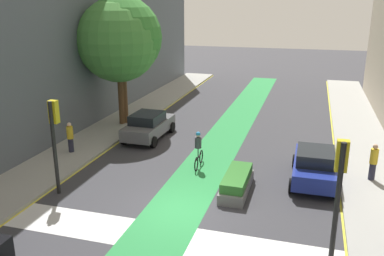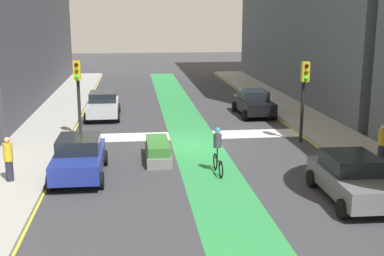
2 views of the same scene
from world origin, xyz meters
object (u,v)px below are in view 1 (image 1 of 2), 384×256
(traffic_signal_near_left, at_px, (54,129))
(car_grey_left_far, at_px, (149,125))
(pedestrian_sidewalk_left_a, at_px, (70,137))
(median_planter, at_px, (237,183))
(traffic_signal_near_right, at_px, (339,179))
(cyclist_in_lane, at_px, (198,149))
(street_tree_near, at_px, (118,41))
(car_blue_right_far, at_px, (315,165))
(pedestrian_sidewalk_right_a, at_px, (373,162))
(street_tree_far, at_px, (122,37))

(traffic_signal_near_left, xyz_separation_m, car_grey_left_far, (0.92, 7.77, -2.01))
(pedestrian_sidewalk_left_a, distance_m, median_planter, 9.46)
(traffic_signal_near_right, xyz_separation_m, cyclist_in_lane, (-6.01, 6.20, -1.84))
(street_tree_near, relative_size, median_planter, 2.61)
(cyclist_in_lane, distance_m, pedestrian_sidewalk_left_a, 6.96)
(traffic_signal_near_right, xyz_separation_m, pedestrian_sidewalk_left_a, (-12.97, 6.03, -1.84))
(cyclist_in_lane, bearing_deg, car_blue_right_far, -1.58)
(traffic_signal_near_left, relative_size, median_planter, 1.32)
(car_grey_left_far, height_order, pedestrian_sidewalk_right_a, pedestrian_sidewalk_right_a)
(traffic_signal_near_left, bearing_deg, pedestrian_sidewalk_right_a, 20.29)
(cyclist_in_lane, bearing_deg, pedestrian_sidewalk_left_a, -178.65)
(car_grey_left_far, xyz_separation_m, median_planter, (6.31, -5.61, -0.40))
(street_tree_far, xyz_separation_m, median_planter, (8.85, -7.85, -5.27))
(pedestrian_sidewalk_left_a, bearing_deg, cyclist_in_lane, 1.35)
(pedestrian_sidewalk_left_a, bearing_deg, car_grey_left_far, 51.28)
(car_blue_right_far, bearing_deg, cyclist_in_lane, 178.42)
(street_tree_near, bearing_deg, pedestrian_sidewalk_right_a, -18.80)
(car_blue_right_far, height_order, street_tree_near, street_tree_near)
(pedestrian_sidewalk_left_a, relative_size, street_tree_far, 0.20)
(traffic_signal_near_left, bearing_deg, street_tree_far, 99.24)
(traffic_signal_near_left, relative_size, pedestrian_sidewalk_right_a, 2.39)
(cyclist_in_lane, distance_m, median_planter, 3.16)
(car_grey_left_far, height_order, street_tree_far, street_tree_far)
(pedestrian_sidewalk_left_a, bearing_deg, traffic_signal_near_right, -24.94)
(median_planter, bearing_deg, traffic_signal_near_left, -163.34)
(car_blue_right_far, bearing_deg, street_tree_near, 155.17)
(traffic_signal_near_left, xyz_separation_m, cyclist_in_lane, (4.94, 4.27, -1.84))
(car_grey_left_far, relative_size, cyclist_in_lane, 2.29)
(pedestrian_sidewalk_right_a, distance_m, pedestrian_sidewalk_left_a, 14.90)
(traffic_signal_near_right, distance_m, car_blue_right_far, 6.40)
(street_tree_far, bearing_deg, street_tree_near, -113.71)
(street_tree_far, bearing_deg, car_blue_right_far, -26.15)
(street_tree_near, bearing_deg, cyclist_in_lane, -39.23)
(car_blue_right_far, relative_size, pedestrian_sidewalk_left_a, 2.60)
(traffic_signal_near_right, distance_m, traffic_signal_near_left, 11.11)
(pedestrian_sidewalk_right_a, bearing_deg, traffic_signal_near_left, -159.71)
(car_grey_left_far, xyz_separation_m, street_tree_far, (-2.54, 2.24, 4.87))
(pedestrian_sidewalk_right_a, height_order, street_tree_far, street_tree_far)
(traffic_signal_near_right, distance_m, pedestrian_sidewalk_right_a, 7.18)
(traffic_signal_near_right, distance_m, street_tree_far, 17.57)
(car_grey_left_far, bearing_deg, traffic_signal_near_right, -44.03)
(traffic_signal_near_right, distance_m, median_planter, 6.03)
(cyclist_in_lane, distance_m, street_tree_near, 9.74)
(traffic_signal_near_left, distance_m, cyclist_in_lane, 6.78)
(traffic_signal_near_left, bearing_deg, car_blue_right_far, 21.65)
(traffic_signal_near_right, xyz_separation_m, car_blue_right_far, (-0.57, 6.05, -2.00))
(cyclist_in_lane, relative_size, median_planter, 0.61)
(pedestrian_sidewalk_right_a, xyz_separation_m, street_tree_far, (-14.49, 5.25, 4.67))
(pedestrian_sidewalk_left_a, bearing_deg, traffic_signal_near_left, -63.76)
(street_tree_near, relative_size, street_tree_far, 0.98)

